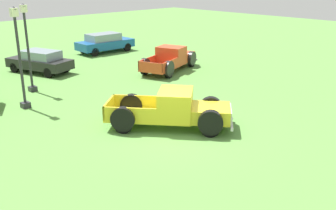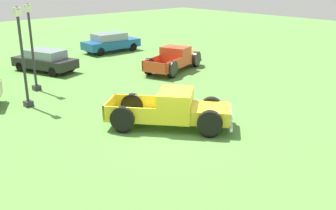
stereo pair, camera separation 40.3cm
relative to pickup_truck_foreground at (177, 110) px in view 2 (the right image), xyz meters
The scene contains 7 objects.
ground_plane 0.82m from the pickup_truck_foreground, 156.77° to the right, with size 80.00×80.00×0.00m, color #5B9342.
pickup_truck_foreground is the anchor object (origin of this frame).
pickup_truck_behind_right 9.58m from the pickup_truck_foreground, 46.65° to the left, with size 5.06×3.12×1.46m.
sedan_distant_a 16.03m from the pickup_truck_foreground, 64.62° to the left, with size 4.36×1.88×1.44m.
sedan_distant_b 11.99m from the pickup_truck_foreground, 88.34° to the left, with size 2.85×4.35×1.35m.
lamp_post_near 8.92m from the pickup_truck_foreground, 102.02° to the left, with size 0.36×0.36×4.38m.
lamp_post_far 7.33m from the pickup_truck_foreground, 116.92° to the left, with size 0.36×0.36×4.45m.
Camera 2 is at (-9.41, -10.01, 5.74)m, focal length 41.38 mm.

